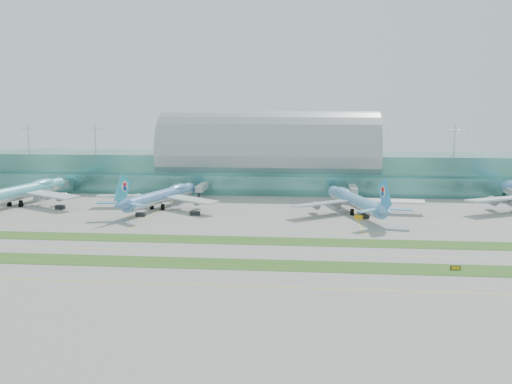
# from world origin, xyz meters

# --- Properties ---
(ground) EXTENTS (700.00, 700.00, 0.00)m
(ground) POSITION_xyz_m (0.00, 0.00, 0.00)
(ground) COLOR gray
(ground) RESTS_ON ground
(terminal) EXTENTS (340.00, 69.10, 36.00)m
(terminal) POSITION_xyz_m (0.01, 128.79, 14.23)
(terminal) COLOR #3D7A75
(terminal) RESTS_ON ground
(grass_strip_near) EXTENTS (420.00, 12.00, 0.08)m
(grass_strip_near) POSITION_xyz_m (0.00, -28.00, 0.04)
(grass_strip_near) COLOR #2D591E
(grass_strip_near) RESTS_ON ground
(grass_strip_far) EXTENTS (420.00, 12.00, 0.08)m
(grass_strip_far) POSITION_xyz_m (0.00, 2.00, 0.04)
(grass_strip_far) COLOR #2D591E
(grass_strip_far) RESTS_ON ground
(taxiline_a) EXTENTS (420.00, 0.35, 0.01)m
(taxiline_a) POSITION_xyz_m (0.00, -48.00, 0.01)
(taxiline_a) COLOR yellow
(taxiline_a) RESTS_ON ground
(taxiline_b) EXTENTS (420.00, 0.35, 0.01)m
(taxiline_b) POSITION_xyz_m (0.00, -14.00, 0.01)
(taxiline_b) COLOR yellow
(taxiline_b) RESTS_ON ground
(taxiline_c) EXTENTS (420.00, 0.35, 0.01)m
(taxiline_c) POSITION_xyz_m (0.00, 18.00, 0.01)
(taxiline_c) COLOR yellow
(taxiline_c) RESTS_ON ground
(taxiline_d) EXTENTS (420.00, 0.35, 0.01)m
(taxiline_d) POSITION_xyz_m (0.00, 40.00, 0.01)
(taxiline_d) COLOR yellow
(taxiline_d) RESTS_ON ground
(airliner_a) EXTENTS (67.14, 76.90, 21.21)m
(airliner_a) POSITION_xyz_m (-110.94, 63.74, 6.54)
(airliner_a) COLOR #5EC5D0
(airliner_a) RESTS_ON ground
(airliner_b) EXTENTS (58.67, 67.81, 18.97)m
(airliner_b) POSITION_xyz_m (-43.40, 61.73, 5.85)
(airliner_b) COLOR #5A8FC7
(airliner_b) RESTS_ON ground
(airliner_c) EXTENTS (57.41, 66.56, 18.75)m
(airliner_c) POSITION_xyz_m (42.37, 57.41, 5.78)
(airliner_c) COLOR #61A3D6
(airliner_c) RESTS_ON ground
(gse_b) EXTENTS (4.28, 2.28, 1.79)m
(gse_b) POSITION_xyz_m (-87.88, 54.39, 0.90)
(gse_b) COLOR black
(gse_b) RESTS_ON ground
(gse_c) EXTENTS (4.15, 2.37, 1.58)m
(gse_c) POSITION_xyz_m (-47.12, 41.56, 0.79)
(gse_c) COLOR black
(gse_c) RESTS_ON ground
(gse_d) EXTENTS (4.35, 2.28, 1.66)m
(gse_d) POSITION_xyz_m (-25.00, 46.16, 0.83)
(gse_d) COLOR black
(gse_d) RESTS_ON ground
(gse_e) EXTENTS (3.78, 2.75, 1.42)m
(gse_e) POSITION_xyz_m (43.10, 44.89, 0.71)
(gse_e) COLOR #F1A90E
(gse_e) RESTS_ON ground
(gse_f) EXTENTS (3.84, 2.82, 1.61)m
(gse_f) POSITION_xyz_m (45.88, 46.46, 0.80)
(gse_f) COLOR black
(gse_f) RESTS_ON ground
(taxiway_sign_east) EXTENTS (2.84, 0.53, 1.20)m
(taxiway_sign_east) POSITION_xyz_m (64.06, -27.71, 0.59)
(taxiway_sign_east) COLOR black
(taxiway_sign_east) RESTS_ON ground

